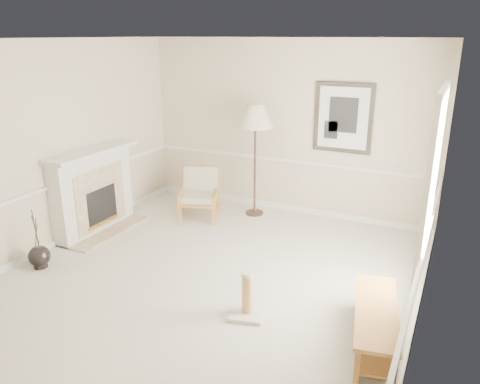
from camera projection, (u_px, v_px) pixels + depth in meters
name	position (u px, v px, depth m)	size (l,w,h in m)	color
ground	(208.00, 278.00, 5.95)	(5.50, 5.50, 0.00)	silver
room	(218.00, 133.00, 5.36)	(5.04, 5.54, 2.92)	beige
fireplace	(94.00, 191.00, 7.22)	(0.64, 1.64, 1.31)	white
floor_vase	(39.00, 257.00, 6.18)	(0.29, 0.29, 0.84)	black
armchair	(200.00, 191.00, 7.84)	(0.83, 0.86, 0.84)	#A37034
floor_lamp	(255.00, 119.00, 7.56)	(0.66, 0.66, 1.88)	black
bench	(375.00, 320.00, 4.62)	(0.66, 1.42, 0.39)	#A37034
scratching_post	(247.00, 302.00, 5.11)	(0.45, 0.45, 0.53)	beige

